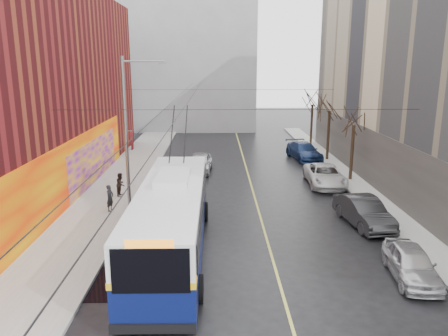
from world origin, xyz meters
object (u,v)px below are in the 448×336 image
object	(u,v)px
trolleybus	(172,218)
parked_car_d	(304,151)
pedestrian_b	(121,184)
parked_car_b	(364,212)
parked_car_a	(411,263)
tree_near	(355,115)
tree_mid	(330,102)
parked_car_c	(325,175)
streetlight_pole	(128,129)
tree_far	(313,97)
following_car	(200,163)
pedestrian_a	(110,198)

from	to	relation	value
trolleybus	parked_car_d	distance (m)	22.37
pedestrian_b	trolleybus	bearing A→B (deg)	-145.46
parked_car_b	parked_car_a	bearing A→B (deg)	-98.65
tree_near	pedestrian_b	bearing A→B (deg)	-166.66
tree_mid	parked_car_c	bearing A→B (deg)	-105.22
streetlight_pole	tree_far	bearing A→B (deg)	52.88
parked_car_c	streetlight_pole	bearing A→B (deg)	-157.65
trolleybus	pedestrian_b	world-z (taller)	trolleybus
parked_car_a	parked_car_b	world-z (taller)	parked_car_b
parked_car_c	pedestrian_b	bearing A→B (deg)	-167.32
parked_car_b	following_car	distance (m)	15.18
tree_mid	parked_car_d	distance (m)	4.94
streetlight_pole	parked_car_d	world-z (taller)	streetlight_pole
tree_far	trolleybus	world-z (taller)	tree_far
pedestrian_b	parked_car_a	bearing A→B (deg)	-119.81
streetlight_pole	parked_car_b	distance (m)	14.06
streetlight_pole	tree_near	distance (m)	16.28
streetlight_pole	pedestrian_b	size ratio (longest dim) A/B	5.90
parked_car_a	parked_car_d	world-z (taller)	parked_car_d
parked_car_b	pedestrian_a	bearing A→B (deg)	163.01
streetlight_pole	parked_car_b	xyz separation A→B (m)	(13.10, -3.07, -4.08)
trolleybus	parked_car_b	world-z (taller)	trolleybus
trolleybus	pedestrian_b	size ratio (longest dim) A/B	8.67
streetlight_pole	tree_far	xyz separation A→B (m)	(15.14, 20.00, 0.30)
tree_near	parked_car_d	bearing A→B (deg)	105.13
parked_car_b	parked_car_d	world-z (taller)	parked_car_b
tree_far	pedestrian_a	world-z (taller)	tree_far
following_car	pedestrian_a	bearing A→B (deg)	-111.98
streetlight_pole	parked_car_c	size ratio (longest dim) A/B	1.70
parked_car_a	parked_car_c	world-z (taller)	parked_car_c
parked_car_a	parked_car_c	bearing A→B (deg)	96.41
tree_mid	tree_far	distance (m)	7.00
streetlight_pole	tree_near	xyz separation A→B (m)	(15.14, 6.00, 0.13)
parked_car_a	parked_car_d	size ratio (longest dim) A/B	0.76
pedestrian_a	pedestrian_b	bearing A→B (deg)	20.23
pedestrian_a	tree_near	bearing A→B (deg)	-47.03
trolleybus	pedestrian_a	xyz separation A→B (m)	(-4.18, 5.62, -0.80)
tree_near	parked_car_a	xyz separation A→B (m)	(-2.09, -15.12, -4.30)
trolleybus	pedestrian_b	xyz separation A→B (m)	(-4.19, 8.64, -0.82)
streetlight_pole	trolleybus	world-z (taller)	streetlight_pole
tree_far	parked_car_b	size ratio (longest dim) A/B	1.40
tree_mid	parked_car_d	bearing A→B (deg)	166.84
tree_near	parked_car_c	size ratio (longest dim) A/B	1.21
streetlight_pole	parked_car_c	xyz separation A→B (m)	(12.93, 4.87, -4.11)
tree_mid	pedestrian_a	bearing A→B (deg)	-139.50
parked_car_d	pedestrian_b	distance (m)	18.19
tree_far	streetlight_pole	bearing A→B (deg)	-127.12
parked_car_b	parked_car_d	distance (m)	16.55
parked_car_a	following_car	size ratio (longest dim) A/B	0.88
parked_car_c	pedestrian_a	xyz separation A→B (m)	(-14.03, -5.75, 0.19)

